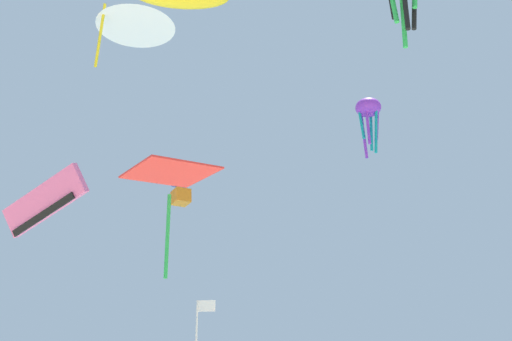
# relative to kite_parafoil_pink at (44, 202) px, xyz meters

# --- Properties ---
(kite_parafoil_pink) EXTENTS (5.27, 2.51, 3.30)m
(kite_parafoil_pink) POSITION_rel_kite_parafoil_pink_xyz_m (0.00, 0.00, 0.00)
(kite_parafoil_pink) COLOR pink
(kite_box_blue) EXTENTS (1.65, 1.67, 2.50)m
(kite_box_blue) POSITION_rel_kite_parafoil_pink_xyz_m (3.94, 11.90, 4.23)
(kite_box_blue) COLOR blue
(kite_delta_white) EXTENTS (6.95, 6.95, 3.96)m
(kite_delta_white) POSITION_rel_kite_parafoil_pink_xyz_m (2.53, 4.28, 13.14)
(kite_delta_white) COLOR white
(kite_diamond_red) EXTENTS (3.76, 3.76, 3.69)m
(kite_diamond_red) POSITION_rel_kite_parafoil_pink_xyz_m (9.05, -8.81, -1.95)
(kite_diamond_red) COLOR red
(kite_octopus_purple) EXTENTS (2.36, 2.36, 4.54)m
(kite_octopus_purple) POSITION_rel_kite_parafoil_pink_xyz_m (17.52, 14.05, 10.41)
(kite_octopus_purple) COLOR purple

